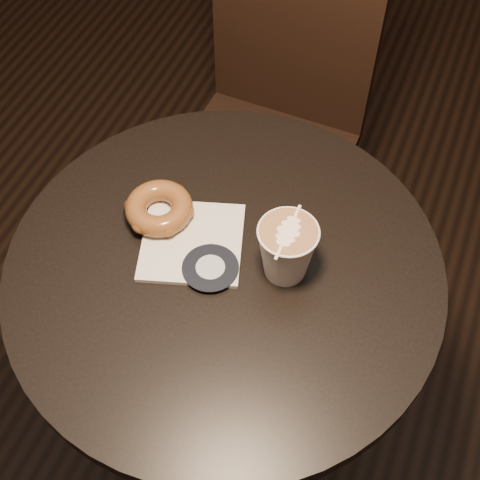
{
  "coord_description": "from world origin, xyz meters",
  "views": [
    {
      "loc": [
        0.25,
        -0.53,
        1.63
      ],
      "look_at": [
        0.01,
        0.03,
        0.79
      ],
      "focal_mm": 50.0,
      "sensor_mm": 36.0,
      "label": 1
    }
  ],
  "objects_px": {
    "chair": "(277,104)",
    "latte_cup": "(287,251)",
    "cafe_table": "(226,324)",
    "doughnut": "(159,208)",
    "pastry_bag": "(192,242)"
  },
  "relations": [
    {
      "from": "pastry_bag",
      "to": "latte_cup",
      "type": "distance_m",
      "value": 0.16
    },
    {
      "from": "doughnut",
      "to": "cafe_table",
      "type": "bearing_deg",
      "value": -18.6
    },
    {
      "from": "chair",
      "to": "pastry_bag",
      "type": "height_order",
      "value": "chair"
    },
    {
      "from": "chair",
      "to": "latte_cup",
      "type": "bearing_deg",
      "value": -68.01
    },
    {
      "from": "cafe_table",
      "to": "latte_cup",
      "type": "xyz_separation_m",
      "value": [
        0.09,
        0.03,
        0.25
      ]
    },
    {
      "from": "chair",
      "to": "latte_cup",
      "type": "relative_size",
      "value": 9.46
    },
    {
      "from": "cafe_table",
      "to": "chair",
      "type": "xyz_separation_m",
      "value": [
        -0.12,
        0.59,
        -0.0
      ]
    },
    {
      "from": "chair",
      "to": "pastry_bag",
      "type": "xyz_separation_m",
      "value": [
        0.05,
        -0.57,
        0.21
      ]
    },
    {
      "from": "cafe_table",
      "to": "pastry_bag",
      "type": "relative_size",
      "value": 4.67
    },
    {
      "from": "chair",
      "to": "doughnut",
      "type": "relative_size",
      "value": 8.73
    },
    {
      "from": "pastry_bag",
      "to": "latte_cup",
      "type": "relative_size",
      "value": 1.55
    },
    {
      "from": "chair",
      "to": "latte_cup",
      "type": "height_order",
      "value": "chair"
    },
    {
      "from": "doughnut",
      "to": "pastry_bag",
      "type": "bearing_deg",
      "value": -21.4
    },
    {
      "from": "doughnut",
      "to": "latte_cup",
      "type": "relative_size",
      "value": 1.08
    },
    {
      "from": "cafe_table",
      "to": "pastry_bag",
      "type": "bearing_deg",
      "value": 164.62
    }
  ]
}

